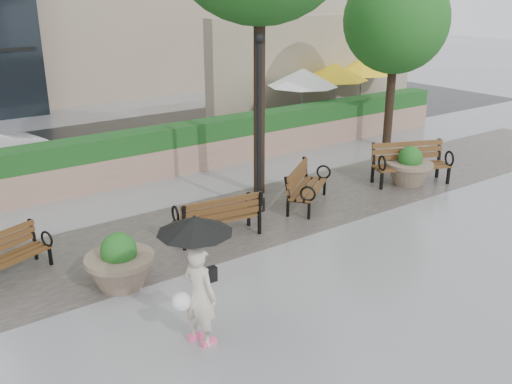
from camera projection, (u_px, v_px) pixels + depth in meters
ground at (288, 285)px, 10.12m from camera, size 100.00×100.00×0.00m
cobble_strip at (202, 229)px, 12.41m from camera, size 28.00×3.20×0.01m
hedge_wall at (125, 158)px, 15.24m from camera, size 24.00×0.80×1.35m
cafe_wall at (318, 68)px, 22.30m from camera, size 10.00×0.60×4.00m
cafe_hedge at (347, 118)px, 20.87m from camera, size 8.00×0.50×0.90m
asphalt_street at (76, 150)px, 18.52m from camera, size 40.00×7.00×0.00m
bench_1 at (8, 266)px, 10.27m from camera, size 1.66×1.14×0.83m
bench_2 at (218, 225)px, 11.91m from camera, size 1.87×0.95×0.96m
bench_3 at (307, 194)px, 13.69m from camera, size 1.84×1.61×0.95m
bench_4 at (410, 172)px, 15.24m from camera, size 2.17×1.52×1.09m
planter_left at (120, 266)px, 9.93m from camera, size 1.21×1.21×1.01m
planter_right at (409, 169)px, 15.17m from camera, size 1.24×1.24×1.04m
lamppost at (259, 137)px, 12.86m from camera, size 0.28×0.28×4.07m
tree_2 at (397, 24)px, 17.81m from camera, size 3.39×3.28×5.65m
patio_umb_white at (303, 78)px, 19.94m from camera, size 2.50×2.50×2.30m
patio_umb_yellow_a at (335, 72)px, 21.32m from camera, size 2.50×2.50×2.30m
patio_umb_yellow_b at (362, 66)px, 22.85m from camera, size 2.50×2.50×2.30m
pedestrian at (197, 268)px, 8.09m from camera, size 1.08×1.08×1.99m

